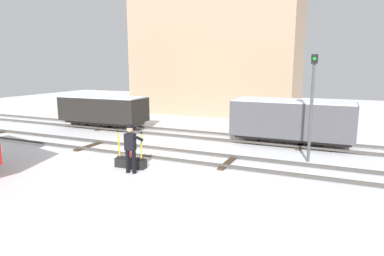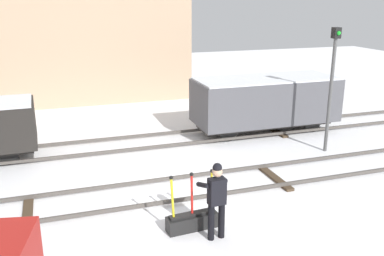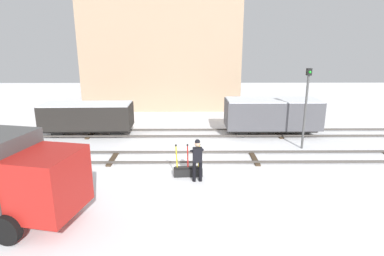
{
  "view_description": "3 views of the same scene",
  "coord_description": "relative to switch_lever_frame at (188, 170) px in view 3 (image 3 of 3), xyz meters",
  "views": [
    {
      "loc": [
        7.44,
        -12.53,
        3.93
      ],
      "look_at": [
        1.24,
        1.6,
        1.02
      ],
      "focal_mm": 31.43,
      "sensor_mm": 36.0,
      "label": 1
    },
    {
      "loc": [
        -2.6,
        -10.56,
        5.28
      ],
      "look_at": [
        1.24,
        1.06,
        1.52
      ],
      "focal_mm": 39.91,
      "sensor_mm": 36.0,
      "label": 2
    },
    {
      "loc": [
        0.3,
        -14.84,
        5.68
      ],
      "look_at": [
        0.42,
        0.2,
        1.55
      ],
      "focal_mm": 29.73,
      "sensor_mm": 36.0,
      "label": 3
    }
  ],
  "objects": [
    {
      "name": "freight_car_mid_siding",
      "position": [
        -6.23,
        6.32,
        0.93
      ],
      "size": [
        5.47,
        2.19,
        2.0
      ],
      "rotation": [
        0.0,
        0.0,
        0.03
      ],
      "color": "#2D2B28",
      "rests_on": "ground_plane"
    },
    {
      "name": "apartment_building",
      "position": [
        -2.26,
        16.32,
        4.65
      ],
      "size": [
        13.3,
        6.82,
        9.78
      ],
      "color": "tan",
      "rests_on": "ground_plane"
    },
    {
      "name": "track_main_line",
      "position": [
        -0.23,
        2.02,
        -0.14
      ],
      "size": [
        44.0,
        1.94,
        0.18
      ],
      "color": "#4C4742",
      "rests_on": "ground_plane"
    },
    {
      "name": "signal_post",
      "position": [
        6.23,
        3.63,
        2.37
      ],
      "size": [
        0.24,
        0.32,
        4.33
      ],
      "color": "#4C4C4C",
      "rests_on": "ground_plane"
    },
    {
      "name": "freight_car_near_switch",
      "position": [
        5.18,
        6.32,
        1.05
      ],
      "size": [
        5.71,
        2.24,
        2.24
      ],
      "rotation": [
        0.0,
        0.0,
        0.0
      ],
      "color": "#2D2B28",
      "rests_on": "ground_plane"
    },
    {
      "name": "switch_lever_frame",
      "position": [
        0.0,
        0.0,
        0.0
      ],
      "size": [
        1.26,
        0.45,
        1.45
      ],
      "rotation": [
        0.0,
        0.0,
        0.08
      ],
      "color": "black",
      "rests_on": "ground_plane"
    },
    {
      "name": "ground_plane",
      "position": [
        -0.23,
        2.02,
        -0.25
      ],
      "size": [
        60.0,
        60.0,
        0.0
      ],
      "primitive_type": "plane",
      "color": "white"
    },
    {
      "name": "track_siding_near",
      "position": [
        -0.23,
        6.32,
        -0.13
      ],
      "size": [
        44.0,
        1.94,
        0.18
      ],
      "color": "#4C4742",
      "rests_on": "ground_plane"
    },
    {
      "name": "rail_worker",
      "position": [
        0.39,
        -0.53,
        0.8
      ],
      "size": [
        0.57,
        0.7,
        1.84
      ],
      "rotation": [
        0.0,
        0.0,
        0.08
      ],
      "color": "black",
      "rests_on": "ground_plane"
    }
  ]
}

